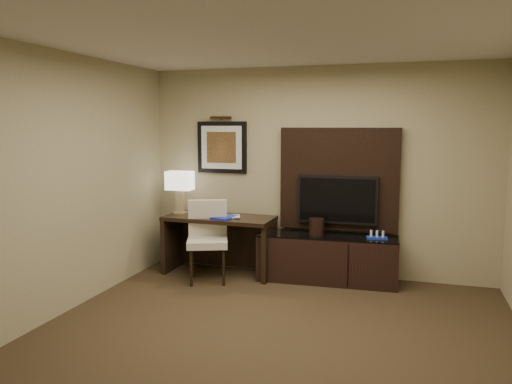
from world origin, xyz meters
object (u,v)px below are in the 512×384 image
at_px(tv, 337,200).
at_px(minibar_tray, 377,235).
at_px(desk_chair, 207,241).
at_px(table_lamp, 180,190).
at_px(desk_phone, 201,212).
at_px(credenza, 327,258).
at_px(ice_bucket, 317,227).
at_px(desk, 220,245).

height_order(tv, minibar_tray, tv).
height_order(desk_chair, minibar_tray, desk_chair).
xyz_separation_m(desk_chair, table_lamp, (-0.57, 0.43, 0.56)).
distance_m(desk_chair, minibar_tray, 2.08).
bearing_deg(desk_phone, table_lamp, 178.70).
xyz_separation_m(credenza, tv, (0.09, 0.17, 0.72)).
bearing_deg(desk_chair, ice_bucket, -4.10).
bearing_deg(ice_bucket, desk_phone, -177.09).
height_order(desk, minibar_tray, desk).
height_order(table_lamp, minibar_tray, table_lamp).
bearing_deg(credenza, ice_bucket, -169.21).
height_order(desk, desk_chair, desk_chair).
height_order(desk, desk_phone, desk_phone).
bearing_deg(desk_chair, desk, 65.74).
bearing_deg(minibar_tray, credenza, 179.14).
distance_m(desk_chair, desk_phone, 0.49).
bearing_deg(ice_bucket, minibar_tray, 1.74).
xyz_separation_m(desk, desk_chair, (-0.02, -0.36, 0.13)).
distance_m(credenza, desk_phone, 1.73).
relative_size(desk, tv, 1.43).
relative_size(tv, minibar_tray, 4.11).
xyz_separation_m(table_lamp, minibar_tray, (2.60, -0.01, -0.44)).
height_order(desk, table_lamp, table_lamp).
height_order(tv, desk_chair, tv).
xyz_separation_m(desk_phone, minibar_tray, (2.25, 0.10, -0.18)).
bearing_deg(desk_chair, tv, 0.36).
relative_size(credenza, desk_phone, 9.09).
relative_size(credenza, table_lamp, 2.76).
bearing_deg(minibar_tray, tv, 160.63).
relative_size(desk_chair, minibar_tray, 4.21).
bearing_deg(desk, table_lamp, 174.97).
bearing_deg(table_lamp, ice_bucket, -0.93).
bearing_deg(credenza, desk_phone, -178.78).
distance_m(credenza, tv, 0.75).
bearing_deg(credenza, desk, -179.70).
height_order(tv, desk_phone, tv).
bearing_deg(ice_bucket, table_lamp, 179.07).
xyz_separation_m(desk, ice_bucket, (1.28, 0.04, 0.31)).
relative_size(tv, table_lamp, 1.61).
height_order(credenza, ice_bucket, ice_bucket).
xyz_separation_m(ice_bucket, minibar_tray, (0.73, 0.02, -0.06)).
bearing_deg(desk_phone, desk, 24.75).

